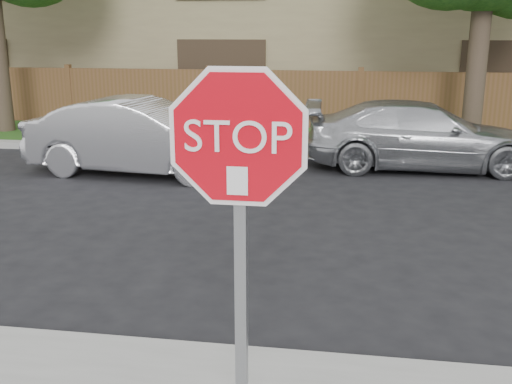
# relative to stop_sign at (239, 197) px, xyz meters

# --- Properties ---
(ground) EXTENTS (90.00, 90.00, 0.00)m
(ground) POSITION_rel_stop_sign_xyz_m (0.82, 1.48, -1.83)
(ground) COLOR black
(ground) RESTS_ON ground
(far_curb) EXTENTS (70.00, 0.30, 0.15)m
(far_curb) POSITION_rel_stop_sign_xyz_m (0.82, 9.63, -1.75)
(far_curb) COLOR gray
(far_curb) RESTS_ON ground
(grass_strip) EXTENTS (70.00, 3.00, 0.12)m
(grass_strip) POSITION_rel_stop_sign_xyz_m (0.82, 11.28, -1.77)
(grass_strip) COLOR #1E4714
(grass_strip) RESTS_ON ground
(fence) EXTENTS (70.00, 0.12, 1.60)m
(fence) POSITION_rel_stop_sign_xyz_m (0.82, 12.88, -1.03)
(fence) COLOR brown
(fence) RESTS_ON ground
(apartment_building) EXTENTS (35.20, 9.20, 7.20)m
(apartment_building) POSITION_rel_stop_sign_xyz_m (0.82, 18.48, 1.70)
(apartment_building) COLOR #877954
(apartment_building) RESTS_ON ground
(stop_sign) EXTENTS (1.01, 0.13, 2.55)m
(stop_sign) POSITION_rel_stop_sign_xyz_m (0.00, 0.00, 0.00)
(stop_sign) COLOR gray
(stop_sign) RESTS_ON sidewalk_near
(sedan_left) EXTENTS (4.43, 1.94, 1.41)m
(sedan_left) POSITION_rel_stop_sign_xyz_m (-3.26, 7.64, -1.12)
(sedan_left) COLOR silver
(sedan_left) RESTS_ON ground
(sedan_right) EXTENTS (4.58, 2.01, 1.31)m
(sedan_right) POSITION_rel_stop_sign_xyz_m (1.96, 8.92, -1.18)
(sedan_right) COLOR #ABAEB2
(sedan_right) RESTS_ON ground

